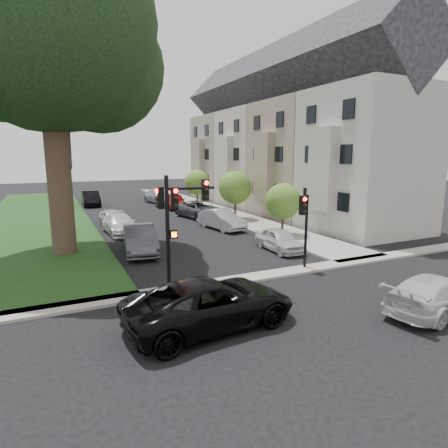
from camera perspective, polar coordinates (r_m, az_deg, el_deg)
name	(u,v)px	position (r m, az deg, el deg)	size (l,w,h in m)	color
ground	(277,294)	(15.37, 8.11, -10.48)	(140.00, 140.00, 0.00)	black
grass_strip	(38,218)	(36.36, -26.54, 0.86)	(8.00, 44.00, 0.12)	black
sidewalk_right	(205,207)	(39.21, -2.92, 2.60)	(3.50, 44.00, 0.12)	gray
sidewalk_cross	(253,278)	(16.95, 4.37, -8.16)	(60.00, 1.00, 0.12)	gray
house_a	(367,133)	(28.58, 20.98, 12.78)	(7.70, 7.55, 15.97)	#AEA495
house_b	(301,138)	(34.23, 11.72, 12.78)	(7.70, 7.55, 15.97)	gray
house_c	(258,140)	(40.49, 5.20, 12.58)	(7.70, 7.55, 15.97)	#B5B2B1
house_d	(227,142)	(47.12, 0.48, 12.33)	(7.70, 7.55, 15.97)	gray
eucalyptus	(45,22)	(23.02, -25.61, 26.04)	(12.41, 11.26, 17.58)	#4C3A2B
small_tree_a	(283,201)	(25.37, 8.98, 3.46)	(2.41, 2.41, 3.62)	#4C3A2B
small_tree_b	(235,187)	(31.38, 1.74, 5.59)	(2.77, 2.77, 4.16)	#4C3A2B
small_tree_c	(197,182)	(39.40, -4.10, 6.33)	(2.60, 2.60, 3.90)	#4C3A2B
traffic_signal_main	(176,212)	(15.05, -7.34, 1.87)	(2.30, 0.60, 4.70)	black
traffic_signal_secondary	(304,218)	(18.07, 12.16, 0.88)	(0.47, 0.38, 3.62)	black
car_cross_near	(211,303)	(12.30, -2.02, -11.96)	(2.61, 5.65, 1.57)	black
car_cross_far	(436,294)	(15.31, 29.63, -9.26)	(1.86, 4.57, 1.33)	silver
car_parked_0	(280,240)	(21.82, 8.48, -2.38)	(1.53, 3.79, 1.29)	silver
car_parked_1	(222,219)	(27.75, -0.37, 0.70)	(1.56, 4.46, 1.47)	#999BA0
car_parked_2	(200,210)	(32.65, -3.66, 2.20)	(2.48, 5.39, 1.50)	#3F4247
car_parked_3	(175,201)	(38.80, -7.43, 3.52)	(1.85, 4.59, 1.56)	maroon
car_parked_4	(160,197)	(43.22, -9.77, 4.14)	(2.13, 5.25, 1.52)	#999BA0
car_parked_5	(140,239)	(21.58, -12.74, -2.28)	(1.67, 4.79, 1.58)	#3F4247
car_parked_6	(120,224)	(27.16, -15.59, -0.02)	(1.92, 4.71, 1.37)	silver
car_parked_7	(112,218)	(30.15, -16.69, 0.91)	(1.57, 3.89, 1.33)	#999BA0
car_parked_9	(91,198)	(43.05, -19.66, 3.71)	(1.70, 4.88, 1.61)	black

